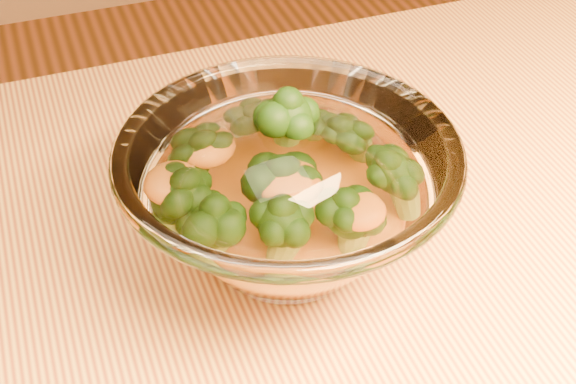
{
  "coord_description": "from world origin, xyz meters",
  "views": [
    {
      "loc": [
        -0.16,
        -0.27,
        1.14
      ],
      "look_at": [
        -0.02,
        0.11,
        0.81
      ],
      "focal_mm": 50.0,
      "sensor_mm": 36.0,
      "label": 1
    }
  ],
  "objects": [
    {
      "name": "broccoli_heap",
      "position": [
        -0.03,
        0.12,
        0.81
      ],
      "size": [
        0.16,
        0.14,
        0.08
      ],
      "color": "black",
      "rests_on": "cheese_sauce"
    },
    {
      "name": "cheese_sauce",
      "position": [
        -0.02,
        0.11,
        0.78
      ],
      "size": [
        0.11,
        0.11,
        0.03
      ],
      "primitive_type": "ellipsoid",
      "color": "#DB5D12",
      "rests_on": "glass_bowl"
    },
    {
      "name": "glass_bowl",
      "position": [
        -0.02,
        0.11,
        0.8
      ],
      "size": [
        0.22,
        0.22,
        0.1
      ],
      "color": "white",
      "rests_on": "table"
    }
  ]
}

